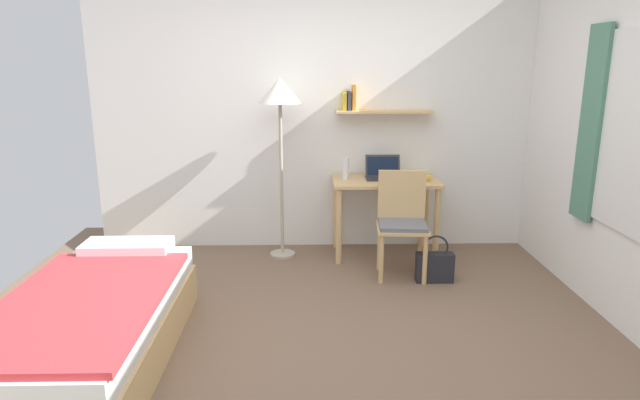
{
  "coord_description": "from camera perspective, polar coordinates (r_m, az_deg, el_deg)",
  "views": [
    {
      "loc": [
        -0.15,
        -3.21,
        1.8
      ],
      "look_at": [
        -0.06,
        0.51,
        0.85
      ],
      "focal_mm": 30.32,
      "sensor_mm": 36.0,
      "label": 1
    }
  ],
  "objects": [
    {
      "name": "handbag",
      "position": [
        4.68,
        12.01,
        -6.81
      ],
      "size": [
        0.31,
        0.11,
        0.41
      ],
      "color": "#232328",
      "rests_on": "ground_plane"
    },
    {
      "name": "bed",
      "position": [
        3.64,
        -22.9,
        -12.26
      ],
      "size": [
        0.9,
        1.88,
        0.54
      ],
      "color": "tan",
      "rests_on": "ground_plane"
    },
    {
      "name": "desk",
      "position": [
        5.11,
        6.88,
        0.56
      ],
      "size": [
        0.99,
        0.56,
        0.74
      ],
      "color": "tan",
      "rests_on": "ground_plane"
    },
    {
      "name": "ground_plane",
      "position": [
        3.68,
        1.19,
        -14.93
      ],
      "size": [
        5.28,
        5.28,
        0.0
      ],
      "primitive_type": "plane",
      "color": "brown"
    },
    {
      "name": "wall_back",
      "position": [
        5.26,
        0.37,
        8.88
      ],
      "size": [
        4.4,
        0.27,
        2.6
      ],
      "color": "white",
      "rests_on": "ground_plane"
    },
    {
      "name": "water_bottle",
      "position": [
        5.05,
        2.72,
        3.34
      ],
      "size": [
        0.06,
        0.06,
        0.2
      ],
      "primitive_type": "cylinder",
      "color": "silver",
      "rests_on": "desk"
    },
    {
      "name": "standing_lamp",
      "position": [
        4.93,
        -4.25,
        10.34
      ],
      "size": [
        0.38,
        0.38,
        1.67
      ],
      "color": "#B2A893",
      "rests_on": "ground_plane"
    },
    {
      "name": "book_stack",
      "position": [
        5.11,
        10.45,
        2.4
      ],
      "size": [
        0.17,
        0.21,
        0.05
      ],
      "color": "orange",
      "rests_on": "desk"
    },
    {
      "name": "desk_chair",
      "position": [
        4.67,
        8.66,
        -2.02
      ],
      "size": [
        0.46,
        0.41,
        0.9
      ],
      "color": "tan",
      "rests_on": "ground_plane"
    },
    {
      "name": "laptop",
      "position": [
        5.13,
        6.68,
        2.9
      ],
      "size": [
        0.33,
        0.22,
        0.21
      ],
      "color": "#2D2D33",
      "rests_on": "desk"
    }
  ]
}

